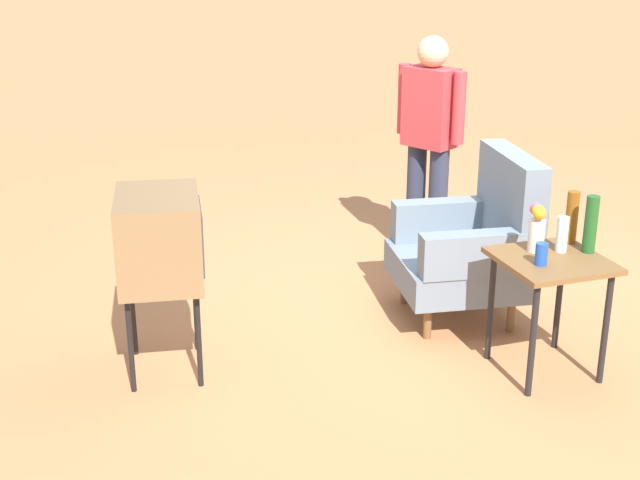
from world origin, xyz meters
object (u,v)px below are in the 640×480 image
(tv_on_stand, at_px, (159,239))
(soda_can_blue, at_px, (541,254))
(flower_vase, at_px, (537,226))
(bottle_wine_green, at_px, (591,224))
(bottle_tall_amber, at_px, (572,217))
(bottle_short_clear, at_px, (562,234))
(side_table, at_px, (551,276))
(armchair, at_px, (474,243))
(person_standing, at_px, (429,135))

(tv_on_stand, relative_size, soda_can_blue, 8.44)
(tv_on_stand, height_order, flower_vase, tv_on_stand)
(bottle_wine_green, height_order, bottle_tall_amber, bottle_wine_green)
(flower_vase, bearing_deg, tv_on_stand, -105.79)
(bottle_short_clear, distance_m, bottle_tall_amber, 0.18)
(side_table, xyz_separation_m, soda_can_blue, (0.07, -0.11, 0.17))
(side_table, distance_m, bottle_short_clear, 0.24)
(bottle_wine_green, xyz_separation_m, bottle_short_clear, (-0.05, -0.14, -0.06))
(armchair, relative_size, person_standing, 0.65)
(armchair, xyz_separation_m, person_standing, (-1.04, 0.16, 0.44))
(side_table, height_order, bottle_tall_amber, bottle_tall_amber)
(bottle_tall_amber, bearing_deg, flower_vase, -77.20)
(armchair, distance_m, tv_on_stand, 1.98)
(side_table, xyz_separation_m, tv_on_stand, (-0.68, -2.00, 0.21))
(bottle_tall_amber, bearing_deg, armchair, -155.88)
(armchair, height_order, person_standing, person_standing)
(soda_can_blue, bearing_deg, person_standing, 173.04)
(side_table, bearing_deg, armchair, -176.90)
(armchair, relative_size, bottle_tall_amber, 3.53)
(tv_on_stand, distance_m, bottle_tall_amber, 2.29)
(tv_on_stand, xyz_separation_m, soda_can_blue, (0.75, 1.89, -0.04))
(tv_on_stand, bearing_deg, side_table, 71.19)
(tv_on_stand, distance_m, bottle_short_clear, 2.19)
(side_table, distance_m, tv_on_stand, 2.13)
(armchair, height_order, side_table, armchair)
(bottle_short_clear, height_order, flower_vase, flower_vase)
(side_table, bearing_deg, bottle_tall_amber, 129.03)
(side_table, distance_m, bottle_tall_amber, 0.39)
(bottle_tall_amber, distance_m, flower_vase, 0.27)
(side_table, bearing_deg, bottle_short_clear, 126.78)
(person_standing, distance_m, bottle_tall_amber, 1.65)
(flower_vase, bearing_deg, side_table, 14.38)
(person_standing, height_order, flower_vase, person_standing)
(person_standing, bearing_deg, bottle_tall_amber, 3.88)
(tv_on_stand, xyz_separation_m, bottle_short_clear, (0.61, 2.10, -0.00))
(bottle_short_clear, relative_size, bottle_tall_amber, 0.67)
(side_table, distance_m, soda_can_blue, 0.21)
(bottle_wine_green, xyz_separation_m, flower_vase, (-0.10, -0.27, -0.01))
(bottle_wine_green, bearing_deg, armchair, -159.87)
(tv_on_stand, height_order, bottle_tall_amber, tv_on_stand)
(bottle_tall_amber, bearing_deg, bottle_short_clear, -49.33)
(armchair, height_order, bottle_wine_green, armchair)
(soda_can_blue, distance_m, flower_vase, 0.23)
(bottle_wine_green, bearing_deg, tv_on_stand, -106.45)
(armchair, distance_m, bottle_tall_amber, 0.74)
(bottle_tall_amber, bearing_deg, tv_on_stand, -102.61)
(armchair, bearing_deg, flower_vase, 0.91)
(person_standing, bearing_deg, tv_on_stand, -61.73)
(person_standing, xyz_separation_m, soda_can_blue, (1.89, -0.23, -0.20))
(tv_on_stand, xyz_separation_m, bottle_tall_amber, (0.50, 2.23, 0.05))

